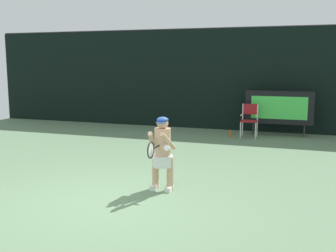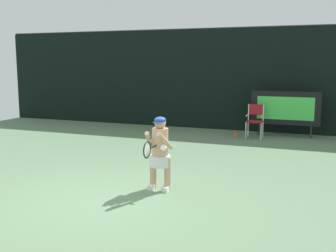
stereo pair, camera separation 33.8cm
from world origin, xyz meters
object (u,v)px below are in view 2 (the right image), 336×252
umpire_chair (255,119)px  tennis_racket (148,150)px  tennis_player (160,151)px  scoreboard (286,108)px  water_bottle (235,134)px

umpire_chair → tennis_racket: umpire_chair is taller
umpire_chair → tennis_player: bearing=-97.5°
umpire_chair → tennis_player: size_ratio=0.76×
scoreboard → umpire_chair: size_ratio=2.04×
tennis_player → tennis_racket: 0.56m
water_bottle → umpire_chair: bearing=22.7°
scoreboard → water_bottle: scoreboard is taller
water_bottle → tennis_racket: tennis_racket is taller
umpire_chair → tennis_racket: bearing=-97.1°
water_bottle → tennis_player: 5.98m
scoreboard → umpire_chair: (-0.89, -0.55, -0.33)m
scoreboard → tennis_racket: 7.48m
tennis_racket → scoreboard: bearing=83.4°
scoreboard → tennis_racket: (-1.73, -7.27, -0.05)m
tennis_player → scoreboard: bearing=75.8°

